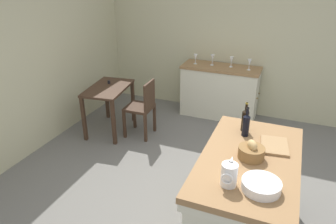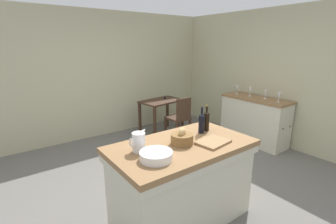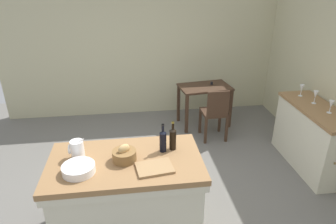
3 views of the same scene
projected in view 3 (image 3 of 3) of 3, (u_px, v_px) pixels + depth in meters
The scene contains 15 objects.
ground_plane at pixel (158, 193), 3.90m from camera, with size 6.76×6.76×0.00m, color #66635E.
wall_back at pixel (143, 48), 5.69m from camera, with size 5.32×0.12×2.60m, color #B7B28E.
island_table at pixel (128, 194), 3.14m from camera, with size 1.53×0.87×0.91m.
side_cabinet at pixel (312, 137), 4.29m from camera, with size 0.52×1.35×0.92m.
writing_desk at pixel (205, 93), 5.43m from camera, with size 0.97×0.67×0.81m.
wooden_chair at pixel (215, 112), 4.97m from camera, with size 0.41×0.41×0.92m.
pitcher at pixel (77, 149), 2.96m from camera, with size 0.17×0.13×0.24m.
wash_bowl at pixel (79, 169), 2.77m from camera, with size 0.30×0.30×0.08m, color white.
bread_basket at pixel (124, 155), 2.94m from camera, with size 0.24×0.24×0.18m.
cutting_board at pixel (155, 168), 2.83m from camera, with size 0.34×0.25×0.02m, color #99754C.
wine_bottle_dark at pixel (173, 138), 3.10m from camera, with size 0.07×0.07×0.32m.
wine_bottle_amber at pixel (163, 140), 3.07m from camera, with size 0.07×0.07×0.31m.
wine_glass_left at pixel (331, 104), 3.91m from camera, with size 0.07×0.07×0.17m.
wine_glass_middle at pixel (316, 95), 4.20m from camera, with size 0.07×0.07×0.19m.
wine_glass_right at pixel (302, 88), 4.46m from camera, with size 0.07×0.07×0.17m.
Camera 3 is at (-0.29, -3.09, 2.59)m, focal length 32.04 mm.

